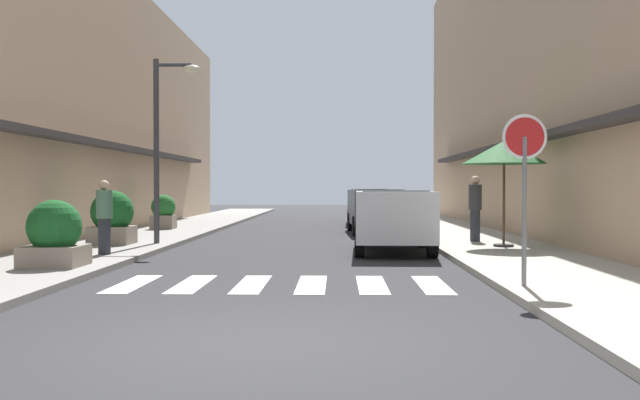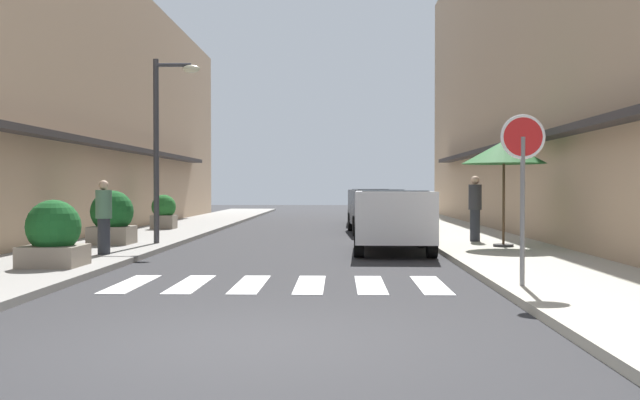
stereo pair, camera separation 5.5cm
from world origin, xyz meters
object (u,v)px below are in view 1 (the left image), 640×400
Objects in this scene: pedestrian_walking_far at (475,207)px; planter_far at (163,212)px; cafe_umbrella at (504,153)px; pedestrian_walking_near at (104,216)px; street_lamp at (164,129)px; parked_car_near at (393,213)px; planter_midblock at (112,218)px; round_street_sign at (525,155)px; planter_corner at (54,235)px; parked_car_mid at (377,206)px; parked_car_far at (369,202)px.

planter_far is at bearing -112.13° from pedestrian_walking_far.
cafe_umbrella reaches higher than planter_far.
street_lamp is at bearing -41.71° from pedestrian_walking_near.
parked_car_near is at bearing -42.56° from pedestrian_walking_far.
planter_midblock is 9.35m from pedestrian_walking_far.
pedestrian_walking_near reaches higher than planter_far.
round_street_sign is 2.06× the size of planter_corner.
cafe_umbrella is at bearing -68.58° from parked_car_mid.
parked_car_near is 1.74× the size of round_street_sign.
round_street_sign is (1.37, -19.75, 1.09)m from parked_car_far.
parked_car_far is at bearing 101.72° from cafe_umbrella.
street_lamp is 2.97× the size of pedestrian_walking_near.
round_street_sign is 2.12× the size of planter_far.
cafe_umbrella is 1.47× the size of pedestrian_walking_far.
pedestrian_walking_near is at bearing -75.82° from planter_midblock.
round_street_sign is at bearing -16.99° from planter_corner.
parked_car_mid is 3.60× the size of planter_far.
round_street_sign is 0.98× the size of cafe_umbrella.
parked_car_mid is at bearing 45.94° from street_lamp.
parked_car_near is 10.40m from planter_far.
parked_car_mid is 7.31m from planter_far.
planter_corner is (-9.09, -4.55, -1.69)m from cafe_umbrella.
planter_midblock is (-9.63, 0.56, -1.59)m from cafe_umbrella.
street_lamp reaches higher than pedestrian_walking_far.
planter_midblock is at bearing -166.14° from street_lamp.
parked_car_mid is (0.00, 6.98, -0.00)m from parked_car_near.
parked_car_far is 14.11m from planter_midblock.
round_street_sign reaches higher than pedestrian_walking_far.
parked_car_near is 1.03× the size of parked_car_mid.
planter_midblock is (-1.25, -0.31, -2.25)m from street_lamp.
pedestrian_walking_near is at bearing -124.82° from parked_car_mid.
round_street_sign is at bearing -78.48° from parked_car_near.
parked_car_near is 7.02m from planter_midblock.
pedestrian_walking_near is at bearing -112.61° from parked_car_far.
planter_far is (-0.86, 11.77, 0.02)m from planter_corner.
planter_midblock is (-6.97, 0.76, -0.15)m from parked_car_near.
pedestrian_walking_far reaches higher than parked_car_near.
cafe_umbrella is 2.11× the size of planter_corner.
parked_car_far is at bearing -160.54° from pedestrian_walking_far.
parked_car_near is 2.74× the size of pedestrian_walking_near.
planter_midblock is (-0.55, 5.11, 0.10)m from planter_corner.
parked_car_near is 3.03m from cafe_umbrella.
planter_corner is 5.14m from planter_midblock.
planter_midblock is 0.78× the size of pedestrian_walking_far.
pedestrian_walking_far is at bearing 39.70° from parked_car_near.
cafe_umbrella is (2.66, -12.82, 1.44)m from parked_car_far.
parked_car_far is 9.19m from planter_far.
round_street_sign is at bearing -86.02° from parked_car_far.
pedestrian_walking_near reaches higher than planter_midblock.
planter_corner is (-0.71, -5.42, -2.35)m from street_lamp.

